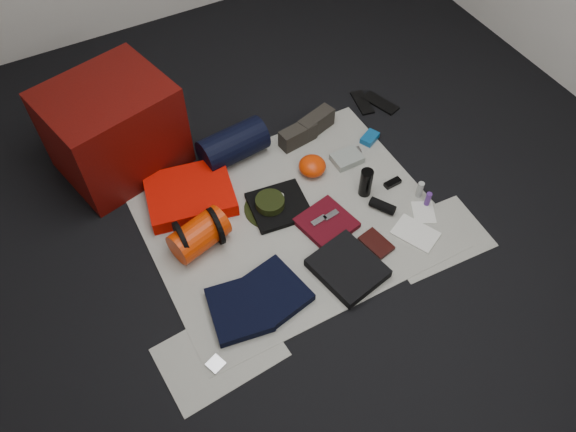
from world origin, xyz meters
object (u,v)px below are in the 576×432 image
sleeping_pad (190,194)px  red_cabinet (114,129)px  navy_duffel (233,145)px  paperback_book (376,243)px  stuff_sack (199,235)px  water_bottle (366,183)px  compact_camera (353,153)px

sleeping_pad → red_cabinet: bearing=117.5°
sleeping_pad → navy_duffel: (0.37, 0.19, 0.06)m
sleeping_pad → paperback_book: 1.12m
stuff_sack → water_bottle: size_ratio=1.67×
compact_camera → paperback_book: 0.69m
red_cabinet → stuff_sack: (0.17, -0.81, -0.19)m
stuff_sack → compact_camera: (1.11, 0.18, -0.07)m
stuff_sack → navy_duffel: bearing=49.1°
navy_duffel → water_bottle: size_ratio=2.21×
red_cabinet → paperback_book: (1.03, -1.28, -0.27)m
red_cabinet → water_bottle: size_ratio=3.63×
sleeping_pad → water_bottle: size_ratio=2.63×
red_cabinet → compact_camera: red_cabinet is taller
compact_camera → paperback_book: size_ratio=0.53×
compact_camera → stuff_sack: bearing=-158.4°
water_bottle → navy_duffel: bearing=131.2°
red_cabinet → compact_camera: (1.29, -0.63, -0.26)m
red_cabinet → sleeping_pad: red_cabinet is taller
sleeping_pad → water_bottle: bearing=-25.8°
red_cabinet → sleeping_pad: 0.59m
red_cabinet → sleeping_pad: size_ratio=1.38×
water_bottle → sleeping_pad: bearing=154.2°
navy_duffel → paperback_book: bearing=-73.5°
water_bottle → compact_camera: bearing=69.9°
sleeping_pad → navy_duffel: bearing=26.8°
sleeping_pad → water_bottle: 1.03m
compact_camera → paperback_book: (-0.26, -0.64, -0.01)m
sleeping_pad → paperback_book: (0.78, -0.80, -0.03)m
red_cabinet → sleeping_pad: (0.25, -0.48, -0.23)m
navy_duffel → sleeping_pad: bearing=-159.3°
red_cabinet → compact_camera: size_ratio=7.11×
sleeping_pad → navy_duffel: 0.42m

